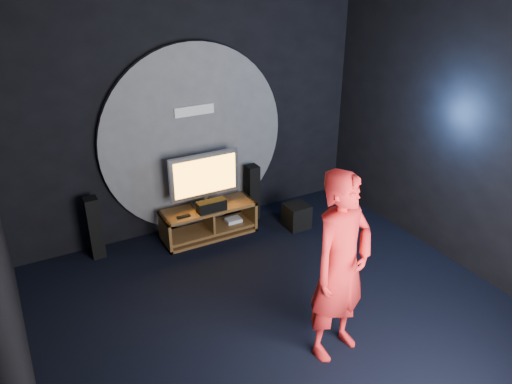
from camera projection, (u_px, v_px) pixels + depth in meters
floor at (287, 320)px, 5.40m from camera, size 5.00×5.00×0.00m
back_wall at (191, 106)px, 6.62m from camera, size 5.00×0.04×3.50m
right_wall at (476, 130)px, 5.72m from camera, size 0.04×5.00×3.50m
wall_disc_panel at (194, 139)px, 6.77m from camera, size 2.60×0.11×2.60m
media_console at (209, 223)px, 6.94m from camera, size 1.31×0.45×0.45m
tv at (205, 178)px, 6.70m from camera, size 0.99×0.22×0.75m
center_speaker at (212, 206)px, 6.69m from camera, size 0.40×0.15×0.15m
remote at (184, 217)px, 6.55m from camera, size 0.18×0.05×0.02m
tower_speaker_left at (94, 228)px, 6.37m from camera, size 0.17×0.19×0.84m
tower_speaker_right at (252, 192)px, 7.31m from camera, size 0.17×0.19×0.84m
subwoofer at (297, 216)px, 7.16m from camera, size 0.32×0.32×0.35m
player at (341, 267)px, 4.61m from camera, size 0.78×0.59×1.93m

